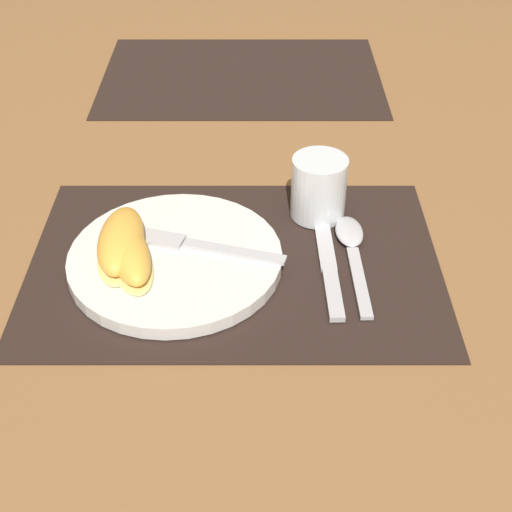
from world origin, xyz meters
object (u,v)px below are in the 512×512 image
citrus_wedge_0 (121,242)px  citrus_wedge_1 (129,253)px  fork (189,244)px  spoon (352,244)px  plate (175,259)px  knife (328,262)px  juice_glass (319,191)px

citrus_wedge_0 → citrus_wedge_1: size_ratio=0.94×
fork → spoon: bearing=5.1°
citrus_wedge_1 → plate: bearing=18.5°
plate → citrus_wedge_1: 0.06m
knife → spoon: bearing=45.6°
plate → fork: bearing=44.9°
plate → citrus_wedge_0: 0.06m
knife → citrus_wedge_0: (-0.24, -0.00, 0.03)m
juice_glass → fork: (-0.16, -0.09, -0.02)m
citrus_wedge_0 → juice_glass: bearing=23.8°
juice_glass → citrus_wedge_0: (-0.23, -0.10, -0.00)m
spoon → citrus_wedge_1: citrus_wedge_1 is taller
juice_glass → citrus_wedge_1: size_ratio=0.59×
plate → juice_glass: bearing=30.9°
juice_glass → citrus_wedge_0: bearing=-156.2°
plate → citrus_wedge_0: (-0.06, 0.00, 0.02)m
juice_glass → knife: size_ratio=0.38×
knife → citrus_wedge_1: (-0.23, -0.02, 0.03)m
fork → citrus_wedge_0: 0.08m
knife → fork: 0.16m
knife → citrus_wedge_1: bearing=-175.6°
juice_glass → spoon: (0.04, -0.07, -0.03)m
spoon → citrus_wedge_1: bearing=-169.2°
citrus_wedge_0 → knife: bearing=0.1°
citrus_wedge_1 → juice_glass: bearing=28.4°
spoon → fork: size_ratio=0.94×
spoon → citrus_wedge_1: size_ratio=1.35×
juice_glass → spoon: bearing=-62.4°
juice_glass → fork: 0.18m
spoon → citrus_wedge_0: 0.27m
knife → citrus_wedge_0: size_ratio=1.63×
citrus_wedge_0 → plate: bearing=-0.4°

